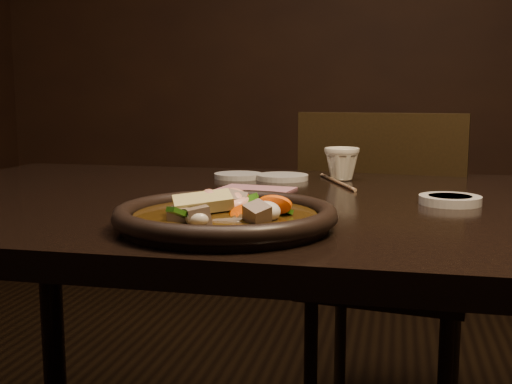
% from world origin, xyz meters
% --- Properties ---
extents(wall_back, '(5.00, 0.02, 2.80)m').
position_xyz_m(wall_back, '(0.00, 3.00, 1.40)').
color(wall_back, '#321B0E').
rests_on(wall_back, floor).
extents(table, '(1.60, 0.90, 0.75)m').
position_xyz_m(table, '(0.00, 0.00, 0.67)').
color(table, black).
rests_on(table, floor).
extents(chair, '(0.48, 0.48, 0.89)m').
position_xyz_m(chair, '(0.15, 0.55, 0.49)').
color(chair, black).
rests_on(chair, floor).
extents(plate, '(0.31, 0.31, 0.03)m').
position_xyz_m(plate, '(-0.06, -0.27, 0.77)').
color(plate, black).
rests_on(plate, table).
extents(stirfry, '(0.17, 0.21, 0.07)m').
position_xyz_m(stirfry, '(-0.06, -0.28, 0.77)').
color(stirfry, '#322009').
rests_on(stirfry, plate).
extents(soy_dish, '(0.10, 0.10, 0.01)m').
position_xyz_m(soy_dish, '(0.26, 0.00, 0.76)').
color(soy_dish, silver).
rests_on(soy_dish, table).
extents(saucer_left, '(0.12, 0.12, 0.01)m').
position_xyz_m(saucer_left, '(-0.08, 0.26, 0.76)').
color(saucer_left, silver).
rests_on(saucer_left, table).
extents(saucer_right, '(0.11, 0.11, 0.01)m').
position_xyz_m(saucer_right, '(-0.18, 0.26, 0.76)').
color(saucer_right, silver).
rests_on(saucer_right, table).
extents(tea_cup, '(0.09, 0.09, 0.08)m').
position_xyz_m(tea_cup, '(0.05, 0.28, 0.79)').
color(tea_cup, '#ECE6CC').
rests_on(tea_cup, table).
extents(chopsticks, '(0.10, 0.23, 0.01)m').
position_xyz_m(chopsticks, '(0.05, 0.22, 0.75)').
color(chopsticks, tan).
rests_on(chopsticks, table).
extents(napkin, '(0.16, 0.16, 0.00)m').
position_xyz_m(napkin, '(-0.10, 0.06, 0.75)').
color(napkin, '#A86773').
rests_on(napkin, table).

